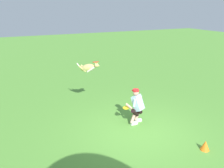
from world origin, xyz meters
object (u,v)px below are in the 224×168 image
object	(u,v)px
dog	(88,68)
frisbee_held	(126,108)
training_cone	(205,145)
person	(137,105)
frisbee_flying	(96,62)

from	to	relation	value
dog	frisbee_held	size ratio (longest dim) A/B	3.30
frisbee_held	training_cone	distance (m)	2.83
frisbee_held	training_cone	size ratio (longest dim) A/B	0.78
person	frisbee_held	bearing A→B (deg)	38.35
frisbee_flying	frisbee_held	bearing A→B (deg)	106.66
dog	training_cone	world-z (taller)	dog
person	frisbee_held	distance (m)	0.40
person	training_cone	world-z (taller)	person
person	frisbee_held	size ratio (longest dim) A/B	5.56
frisbee_flying	frisbee_held	world-z (taller)	frisbee_flying
dog	frisbee_flying	bearing A→B (deg)	6.11
person	frisbee_flying	distance (m)	2.36
dog	frisbee_flying	distance (m)	0.39
dog	training_cone	bearing A→B (deg)	-19.99
dog	person	bearing A→B (deg)	-17.11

